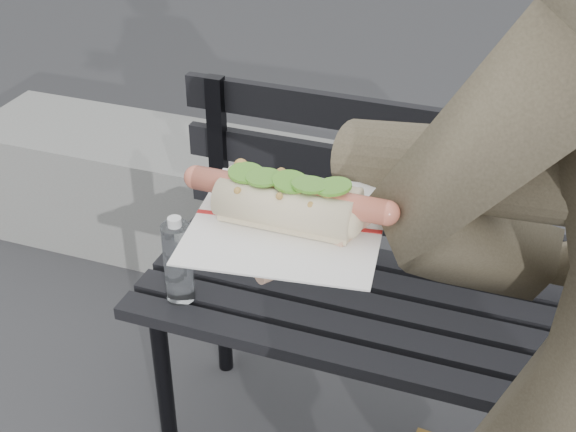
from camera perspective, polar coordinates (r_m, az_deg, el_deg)
name	(u,v)px	position (r m, az deg, el deg)	size (l,w,h in m)	color
park_bench	(471,289)	(1.80, 12.86, -5.10)	(1.50, 0.44, 0.88)	black
concrete_block	(150,190)	(2.80, -9.77, 1.86)	(1.20, 0.40, 0.40)	slate
held_hotdog	(497,191)	(0.81, 14.61, 1.75)	(0.63, 0.31, 0.20)	#423A2C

